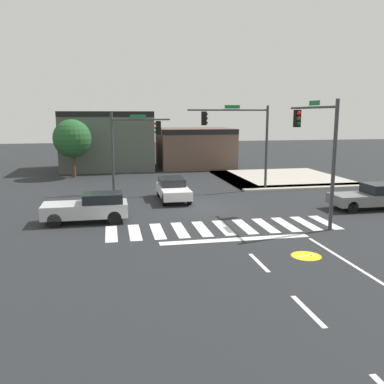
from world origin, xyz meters
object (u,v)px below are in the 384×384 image
car_silver (89,207)px  roadside_tree (72,139)px  traffic_signal_northwest (133,138)px  car_white (173,189)px  traffic_signal_northeast (240,131)px  car_gray (372,196)px  traffic_signal_southeast (317,138)px

car_silver → roadside_tree: size_ratio=0.84×
traffic_signal_northwest → car_white: traffic_signal_northwest is taller
traffic_signal_northeast → car_gray: (5.85, -7.31, -3.55)m
car_silver → car_white: 6.98m
car_gray → traffic_signal_northeast: bearing=-51.4°
car_silver → car_gray: car_silver is taller
traffic_signal_southeast → roadside_tree: 22.52m
traffic_signal_northeast → roadside_tree: bearing=-35.7°
roadside_tree → traffic_signal_southeast: bearing=-53.4°
traffic_signal_southeast → car_silver: 12.10m
traffic_signal_northeast → roadside_tree: 15.13m
traffic_signal_southeast → roadside_tree: size_ratio=1.22×
car_silver → traffic_signal_northwest: bearing=-108.8°
traffic_signal_southeast → car_white: traffic_signal_southeast is taller
traffic_signal_northeast → traffic_signal_southeast: 9.33m
traffic_signal_northeast → roadside_tree: size_ratio=1.21×
traffic_signal_northwest → car_silver: 9.14m
traffic_signal_northeast → car_silver: 13.07m
car_white → roadside_tree: (-7.07, 11.30, 2.66)m
traffic_signal_northwest → car_gray: bearing=-31.6°
car_silver → traffic_signal_southeast: bearing=170.2°
traffic_signal_northwest → traffic_signal_southeast: size_ratio=0.91×
traffic_signal_northwest → car_gray: 15.93m
traffic_signal_northwest → traffic_signal_southeast: traffic_signal_southeast is taller
traffic_signal_northwest → roadside_tree: size_ratio=1.11×
traffic_signal_northwest → car_white: 5.09m
car_silver → roadside_tree: (-2.01, 16.10, 2.62)m
traffic_signal_northeast → car_gray: 10.02m
traffic_signal_northeast → traffic_signal_southeast: bearing=97.1°
traffic_signal_northwest → traffic_signal_southeast: (8.62, -10.13, 0.50)m
car_gray → roadside_tree: 24.39m
traffic_signal_southeast → car_gray: (4.70, 1.94, -3.55)m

